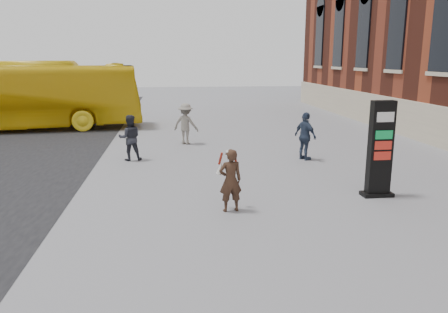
{
  "coord_description": "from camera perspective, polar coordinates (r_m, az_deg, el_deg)",
  "views": [
    {
      "loc": [
        -2.19,
        -10.09,
        3.84
      ],
      "look_at": [
        -0.79,
        1.43,
        1.21
      ],
      "focal_mm": 35.0,
      "sensor_mm": 36.0,
      "label": 1
    }
  ],
  "objects": [
    {
      "name": "info_pylon",
      "position": [
        12.89,
        19.73,
        0.89
      ],
      "size": [
        0.87,
        0.45,
        2.71
      ],
      "rotation": [
        0.0,
        0.0,
        0.02
      ],
      "color": "black",
      "rests_on": "ground"
    },
    {
      "name": "bus",
      "position": [
        26.32,
        -25.48,
        7.19
      ],
      "size": [
        13.48,
        4.22,
        3.69
      ],
      "primitive_type": "imported",
      "rotation": [
        0.0,
        0.0,
        1.66
      ],
      "color": "yellow",
      "rests_on": "road"
    },
    {
      "name": "ground",
      "position": [
        11.01,
        5.05,
        -7.69
      ],
      "size": [
        100.0,
        100.0,
        0.0
      ],
      "primitive_type": "plane",
      "color": "#9E9EA3"
    },
    {
      "name": "pedestrian_c",
      "position": [
        16.97,
        10.58,
        2.62
      ],
      "size": [
        0.89,
        1.16,
        1.83
      ],
      "primitive_type": "imported",
      "rotation": [
        0.0,
        0.0,
        2.04
      ],
      "color": "#2D3B52",
      "rests_on": "ground"
    },
    {
      "name": "woman",
      "position": [
        11.05,
        0.83,
        -3.03
      ],
      "size": [
        0.67,
        0.63,
        1.63
      ],
      "rotation": [
        0.0,
        0.0,
        3.29
      ],
      "color": "#372617",
      "rests_on": "ground"
    },
    {
      "name": "pedestrian_a",
      "position": [
        16.98,
        -12.2,
        2.4
      ],
      "size": [
        0.93,
        0.76,
        1.75
      ],
      "primitive_type": "imported",
      "rotation": [
        0.0,
        0.0,
        3.27
      ],
      "color": "#272931",
      "rests_on": "ground"
    },
    {
      "name": "pedestrian_b",
      "position": [
        19.86,
        -5.02,
        4.27
      ],
      "size": [
        1.38,
        1.17,
        1.85
      ],
      "primitive_type": "imported",
      "rotation": [
        0.0,
        0.0,
        2.65
      ],
      "color": "gray",
      "rests_on": "ground"
    }
  ]
}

